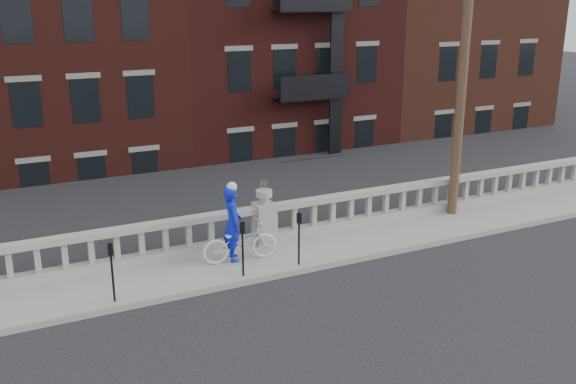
% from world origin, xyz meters
% --- Properties ---
extents(ground, '(120.00, 120.00, 0.00)m').
position_xyz_m(ground, '(0.00, 0.00, 0.00)').
color(ground, black).
rests_on(ground, ground).
extents(sidewalk, '(32.00, 2.20, 0.15)m').
position_xyz_m(sidewalk, '(0.00, 3.00, 0.07)').
color(sidewalk, gray).
rests_on(sidewalk, ground).
extents(balustrade, '(28.00, 0.34, 1.03)m').
position_xyz_m(balustrade, '(0.00, 3.95, 0.64)').
color(balustrade, gray).
rests_on(balustrade, sidewalk).
extents(planter_pedestal, '(0.55, 0.55, 1.76)m').
position_xyz_m(planter_pedestal, '(0.00, 3.95, 0.83)').
color(planter_pedestal, gray).
rests_on(planter_pedestal, sidewalk).
extents(lower_level, '(80.00, 44.00, 20.80)m').
position_xyz_m(lower_level, '(0.56, 23.04, 2.63)').
color(lower_level, '#605E59').
rests_on(lower_level, ground).
extents(utility_pole, '(1.60, 0.28, 10.00)m').
position_xyz_m(utility_pole, '(6.20, 3.60, 5.24)').
color(utility_pole, '#422D1E').
rests_on(utility_pole, sidewalk).
extents(parking_meter_a, '(0.10, 0.09, 1.36)m').
position_xyz_m(parking_meter_a, '(-4.42, 2.15, 1.00)').
color(parking_meter_a, black).
rests_on(parking_meter_a, sidewalk).
extents(parking_meter_b, '(0.10, 0.09, 1.36)m').
position_xyz_m(parking_meter_b, '(-1.37, 2.15, 1.00)').
color(parking_meter_b, black).
rests_on(parking_meter_b, sidewalk).
extents(parking_meter_c, '(0.10, 0.09, 1.36)m').
position_xyz_m(parking_meter_c, '(0.13, 2.15, 1.00)').
color(parking_meter_c, black).
rests_on(parking_meter_c, sidewalk).
extents(bicycle, '(1.98, 0.86, 1.01)m').
position_xyz_m(bicycle, '(-1.08, 3.04, 0.66)').
color(bicycle, silver).
rests_on(bicycle, sidewalk).
extents(cyclist, '(0.58, 0.78, 1.94)m').
position_xyz_m(cyclist, '(-1.20, 3.20, 1.12)').
color(cyclist, '#0C1AB9').
rests_on(cyclist, sidewalk).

